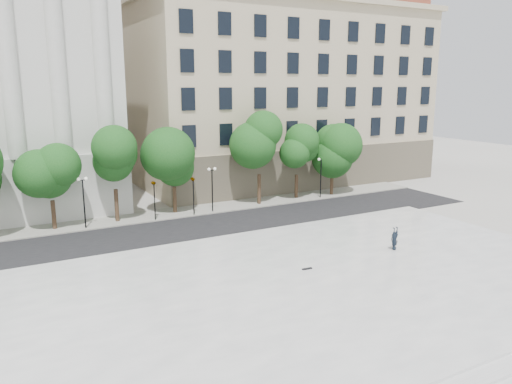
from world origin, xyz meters
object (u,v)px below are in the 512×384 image
traffic_light_east (193,177)px  skateboard (307,269)px  person_lying (394,247)px  traffic_light_west (154,181)px

traffic_light_east → skateboard: traffic_light_east is taller
person_lying → skateboard: person_lying is taller
traffic_light_west → person_lying: size_ratio=2.48×
traffic_light_east → skateboard: (0.80, -17.56, -3.24)m
traffic_light_east → person_lying: bearing=-64.0°
traffic_light_west → skateboard: size_ratio=6.05×
person_lying → traffic_light_east: bearing=116.5°
traffic_light_west → person_lying: bearing=-54.9°
skateboard → person_lying: bearing=6.2°
traffic_light_west → traffic_light_east: size_ratio=0.98×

